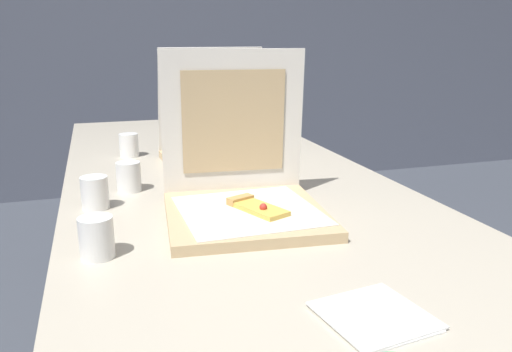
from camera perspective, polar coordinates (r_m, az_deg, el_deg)
name	(u,v)px	position (r m, az deg, el deg)	size (l,w,h in m)	color
wall_back	(138,6)	(3.76, -12.99, 17.96)	(10.00, 0.10, 2.60)	slate
table	(230,198)	(1.39, -2.89, -2.47)	(0.86, 2.28, 0.72)	#BCB29E
pizza_box_front	(243,192)	(1.11, -1.43, -1.83)	(0.36, 0.37, 0.35)	tan
pizza_box_middle	(220,146)	(1.59, -4.03, 3.35)	(0.35, 0.36, 0.35)	tan
cup_white_mid	(129,177)	(1.33, -13.97, -0.07)	(0.06, 0.06, 0.07)	white
cup_white_near_left	(97,237)	(0.95, -17.32, -6.54)	(0.06, 0.06, 0.07)	white
cup_white_far	(129,145)	(1.72, -13.96, 3.35)	(0.06, 0.06, 0.07)	white
cup_white_near_center	(95,193)	(1.22, -17.49, -1.79)	(0.06, 0.06, 0.07)	white
napkin_pile	(375,317)	(0.76, 13.10, -15.01)	(0.16, 0.16, 0.01)	white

